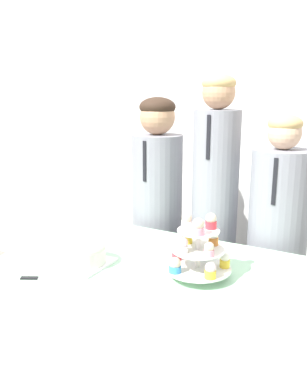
{
  "coord_description": "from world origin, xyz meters",
  "views": [
    {
      "loc": [
        0.72,
        -1.02,
        1.47
      ],
      "look_at": [
        -0.08,
        0.43,
        1.07
      ],
      "focal_mm": 38.0,
      "sensor_mm": 36.0,
      "label": 1
    }
  ],
  "objects": [
    {
      "name": "table",
      "position": [
        0.0,
        0.4,
        0.39
      ],
      "size": [
        1.39,
        0.79,
        0.77
      ],
      "color": "#A8DBB2",
      "rests_on": "ground_plane"
    },
    {
      "name": "student_1",
      "position": [
        -0.01,
        1.0,
        0.76
      ],
      "size": [
        0.25,
        0.25,
        1.57
      ],
      "color": "gray",
      "rests_on": "ground_plane"
    },
    {
      "name": "student_0",
      "position": [
        -0.36,
        1.0,
        0.7
      ],
      "size": [
        0.29,
        0.29,
        1.46
      ],
      "color": "gray",
      "rests_on": "ground_plane"
    },
    {
      "name": "wall_back",
      "position": [
        0.0,
        1.52,
        1.35
      ],
      "size": [
        9.0,
        0.06,
        2.7
      ],
      "color": "silver",
      "rests_on": "ground_plane"
    },
    {
      "name": "cake_knife",
      "position": [
        -0.37,
        0.05,
        0.77
      ],
      "size": [
        0.21,
        0.12,
        0.01
      ],
      "rotation": [
        0.0,
        0.0,
        0.49
      ],
      "color": "silver",
      "rests_on": "table"
    },
    {
      "name": "student_2",
      "position": [
        0.33,
        1.0,
        0.65
      ],
      "size": [
        0.29,
        0.3,
        1.38
      ],
      "color": "gray",
      "rests_on": "ground_plane"
    },
    {
      "name": "round_cake",
      "position": [
        -0.31,
        0.24,
        0.83
      ],
      "size": [
        0.22,
        0.22,
        0.11
      ],
      "color": "white",
      "rests_on": "table"
    },
    {
      "name": "cupcake_stand",
      "position": [
        0.16,
        0.36,
        0.89
      ],
      "size": [
        0.26,
        0.26,
        0.26
      ],
      "color": "silver",
      "rests_on": "table"
    }
  ]
}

